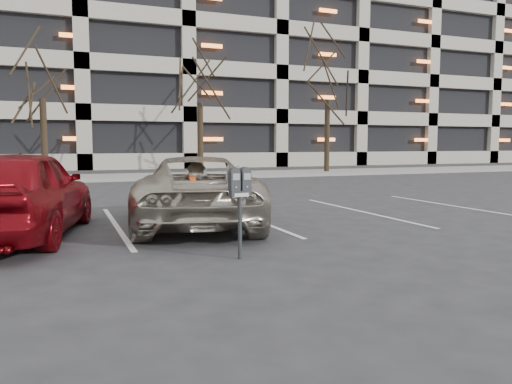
% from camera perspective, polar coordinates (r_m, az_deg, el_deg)
% --- Properties ---
extents(ground, '(140.00, 140.00, 0.00)m').
position_cam_1_polar(ground, '(8.17, -4.18, -5.74)').
color(ground, '#28282B').
rests_on(ground, ground).
extents(sidewalk, '(80.00, 4.00, 0.12)m').
position_cam_1_polar(sidewalk, '(23.82, -15.66, 1.63)').
color(sidewalk, gray).
rests_on(sidewalk, ground).
extents(stall_lines, '(16.90, 5.20, 0.00)m').
position_cam_1_polar(stall_lines, '(10.13, -15.70, -3.70)').
color(stall_lines, silver).
rests_on(stall_lines, ground).
extents(parking_garage, '(52.00, 20.00, 19.00)m').
position_cam_1_polar(parking_garage, '(44.58, -2.35, 15.43)').
color(parking_garage, black).
rests_on(parking_garage, ground).
extents(tree_b, '(3.47, 3.47, 7.88)m').
position_cam_1_polar(tree_b, '(24.02, -23.41, 14.90)').
color(tree_b, black).
rests_on(tree_b, ground).
extents(tree_c, '(3.49, 3.49, 7.94)m').
position_cam_1_polar(tree_c, '(24.85, -6.47, 15.09)').
color(tree_c, black).
rests_on(tree_c, ground).
extents(tree_d, '(3.84, 3.84, 8.72)m').
position_cam_1_polar(tree_d, '(27.58, 8.24, 15.30)').
color(tree_d, black).
rests_on(tree_d, ground).
extents(parking_meter, '(0.33, 0.17, 1.25)m').
position_cam_1_polar(parking_meter, '(6.83, -1.86, 0.19)').
color(parking_meter, black).
rests_on(parking_meter, ground).
extents(suv_silver, '(3.22, 5.24, 1.36)m').
position_cam_1_polar(suv_silver, '(9.90, -6.93, 0.18)').
color(suv_silver, '#B0A796').
rests_on(suv_silver, ground).
extents(car_red, '(2.74, 4.81, 1.54)m').
position_cam_1_polar(car_red, '(9.29, -25.50, -0.10)').
color(car_red, maroon).
rests_on(car_red, ground).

